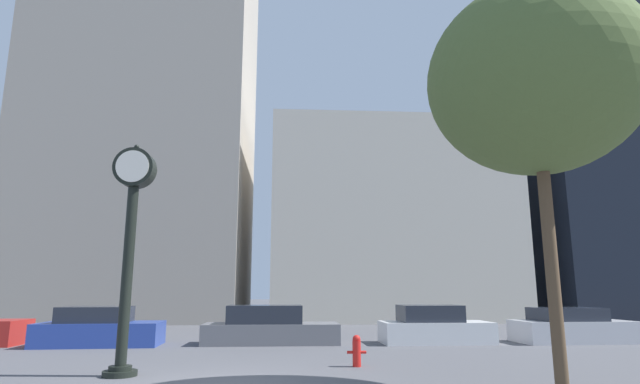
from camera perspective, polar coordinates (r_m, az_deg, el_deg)
building_tall_tower at (r=38.42m, az=-18.39°, el=11.66°), size 13.64×12.00×32.79m
building_storefront_row at (r=35.11m, az=7.26°, el=-3.93°), size 15.21×12.00×12.45m
building_glass_modern at (r=41.84m, az=27.74°, el=4.91°), size 10.10×12.00×25.04m
street_clock at (r=12.37m, az=-20.82°, el=-3.81°), size 0.93×0.74×5.27m
car_blue at (r=19.15m, az=-23.90°, el=-14.14°), size 4.09×2.10×1.30m
car_grey at (r=18.36m, az=-5.79°, el=-15.17°), size 4.76×1.76×1.33m
car_white at (r=18.89m, az=12.89°, el=-14.83°), size 3.89×1.81×1.33m
car_silver at (r=20.89m, az=26.83°, el=-13.65°), size 4.20×2.04×1.23m
fire_hydrant_near at (r=12.98m, az=4.21°, el=-17.60°), size 0.48×0.21×0.76m
bare_tree at (r=11.08m, az=23.37°, el=11.60°), size 4.24×4.24×7.88m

